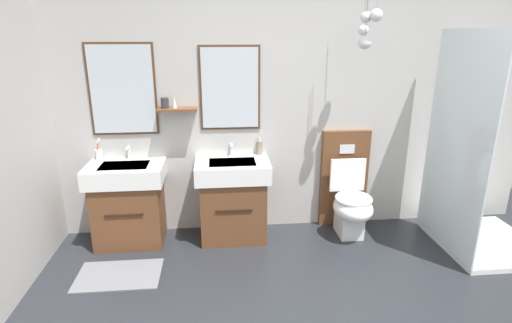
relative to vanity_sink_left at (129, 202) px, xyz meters
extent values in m
cube|color=#B7B5B2|center=(1.60, 0.27, 0.88)|extent=(4.78, 0.12, 2.59)
cube|color=#4C301E|center=(0.00, 0.20, 1.01)|extent=(0.60, 0.02, 0.83)
cube|color=silver|center=(0.00, 0.19, 1.01)|extent=(0.56, 0.01, 0.79)
cube|color=#4C301E|center=(0.97, 0.20, 1.01)|extent=(0.56, 0.02, 0.78)
cube|color=silver|center=(0.97, 0.19, 1.01)|extent=(0.52, 0.01, 0.74)
cube|color=brown|center=(0.49, 0.13, 0.84)|extent=(0.36, 0.14, 0.02)
cylinder|color=#333338|center=(0.38, 0.14, 0.90)|extent=(0.07, 0.07, 0.10)
cone|color=silver|center=(0.46, 0.14, 0.91)|extent=(0.04, 0.04, 0.11)
sphere|color=silver|center=(2.15, -0.24, 1.64)|extent=(0.10, 0.10, 0.10)
sphere|color=silver|center=(2.10, -0.15, 1.63)|extent=(0.10, 0.10, 0.10)
sphere|color=silver|center=(2.12, -0.05, 1.53)|extent=(0.09, 0.09, 0.09)
sphere|color=silver|center=(2.09, -0.18, 1.43)|extent=(0.11, 0.11, 0.11)
cube|color=slate|center=(0.00, -0.60, -0.40)|extent=(0.68, 0.44, 0.01)
cube|color=brown|center=(0.00, 0.00, -0.10)|extent=(0.61, 0.46, 0.61)
cube|color=black|center=(0.00, -0.23, -0.03)|extent=(0.34, 0.01, 0.02)
cube|color=white|center=(0.00, 0.00, 0.29)|extent=(0.69, 0.49, 0.17)
cube|color=silver|center=(0.00, -0.03, 0.35)|extent=(0.43, 0.27, 0.03)
cylinder|color=silver|center=(0.00, 0.20, 0.42)|extent=(0.03, 0.03, 0.11)
cylinder|color=silver|center=(0.00, 0.14, 0.47)|extent=(0.02, 0.11, 0.02)
cube|color=brown|center=(0.97, 0.00, -0.10)|extent=(0.61, 0.46, 0.61)
cube|color=black|center=(0.97, -0.23, -0.03)|extent=(0.34, 0.01, 0.02)
cube|color=white|center=(0.97, 0.00, 0.29)|extent=(0.69, 0.49, 0.17)
cube|color=silver|center=(0.97, -0.03, 0.35)|extent=(0.43, 0.27, 0.03)
cylinder|color=silver|center=(0.97, 0.20, 0.42)|extent=(0.03, 0.03, 0.11)
cylinder|color=silver|center=(0.97, 0.14, 0.47)|extent=(0.02, 0.11, 0.02)
cube|color=brown|center=(2.11, 0.19, 0.09)|extent=(0.48, 0.10, 1.00)
cube|color=silver|center=(2.11, 0.14, 0.41)|extent=(0.15, 0.01, 0.09)
cube|color=white|center=(2.11, -0.07, -0.24)|extent=(0.22, 0.30, 0.34)
ellipsoid|color=white|center=(2.11, -0.15, -0.09)|extent=(0.37, 0.46, 0.24)
torus|color=white|center=(2.11, -0.15, 0.01)|extent=(0.35, 0.35, 0.04)
cube|color=white|center=(2.11, 0.07, 0.17)|extent=(0.35, 0.03, 0.33)
cylinder|color=silver|center=(-0.26, 0.17, 0.42)|extent=(0.07, 0.07, 0.09)
cylinder|color=yellow|center=(-0.25, 0.17, 0.48)|extent=(0.02, 0.02, 0.17)
cube|color=white|center=(-0.25, 0.16, 0.56)|extent=(0.01, 0.02, 0.03)
cylinder|color=#DB3847|center=(-0.28, 0.16, 0.47)|extent=(0.04, 0.01, 0.15)
cube|color=white|center=(-0.26, 0.17, 0.54)|extent=(0.02, 0.02, 0.03)
cylinder|color=gray|center=(1.25, 0.18, 0.44)|extent=(0.06, 0.06, 0.14)
cylinder|color=silver|center=(1.25, 0.18, 0.53)|extent=(0.02, 0.02, 0.04)
cube|color=white|center=(3.33, -0.41, -0.38)|extent=(0.87, 0.94, 0.05)
cube|color=silver|center=(2.90, -0.41, 0.59)|extent=(0.02, 0.94, 1.90)
camera|label=1|loc=(0.85, -3.59, 1.52)|focal=28.48mm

